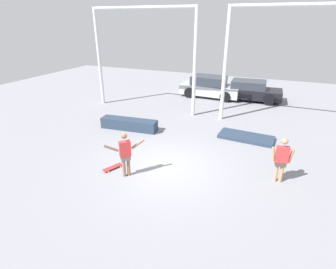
{
  "coord_description": "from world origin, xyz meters",
  "views": [
    {
      "loc": [
        3.36,
        -7.74,
        5.02
      ],
      "look_at": [
        -0.4,
        1.24,
        0.74
      ],
      "focal_mm": 28.0,
      "sensor_mm": 36.0,
      "label": 1
    }
  ],
  "objects_px": {
    "skateboarder": "(125,152)",
    "parked_car_black": "(250,91)",
    "skateboard": "(113,167)",
    "manual_pad": "(246,137)",
    "grind_box": "(129,124)",
    "bystander": "(282,158)",
    "parked_car_silver": "(210,87)"
  },
  "relations": [
    {
      "from": "skateboard",
      "to": "bystander",
      "type": "height_order",
      "value": "bystander"
    },
    {
      "from": "grind_box",
      "to": "parked_car_black",
      "type": "distance_m",
      "value": 9.06
    },
    {
      "from": "manual_pad",
      "to": "parked_car_black",
      "type": "distance_m",
      "value": 6.63
    },
    {
      "from": "skateboarder",
      "to": "manual_pad",
      "type": "distance_m",
      "value": 5.97
    },
    {
      "from": "skateboarder",
      "to": "parked_car_silver",
      "type": "distance_m",
      "value": 11.17
    },
    {
      "from": "skateboarder",
      "to": "skateboard",
      "type": "xyz_separation_m",
      "value": [
        -0.71,
        0.19,
        -0.85
      ]
    },
    {
      "from": "skateboard",
      "to": "manual_pad",
      "type": "height_order",
      "value": "manual_pad"
    },
    {
      "from": "manual_pad",
      "to": "parked_car_black",
      "type": "bearing_deg",
      "value": 95.95
    },
    {
      "from": "skateboard",
      "to": "grind_box",
      "type": "height_order",
      "value": "grind_box"
    },
    {
      "from": "parked_car_silver",
      "to": "bystander",
      "type": "xyz_separation_m",
      "value": [
        4.8,
        -9.52,
        0.19
      ]
    },
    {
      "from": "parked_car_black",
      "to": "bystander",
      "type": "distance_m",
      "value": 9.96
    },
    {
      "from": "manual_pad",
      "to": "parked_car_silver",
      "type": "relative_size",
      "value": 0.59
    },
    {
      "from": "skateboarder",
      "to": "grind_box",
      "type": "distance_m",
      "value": 4.32
    },
    {
      "from": "skateboarder",
      "to": "manual_pad",
      "type": "xyz_separation_m",
      "value": [
        3.44,
        4.81,
        -0.84
      ]
    },
    {
      "from": "manual_pad",
      "to": "bystander",
      "type": "distance_m",
      "value": 3.56
    },
    {
      "from": "grind_box",
      "to": "skateboard",
      "type": "bearing_deg",
      "value": -68.7
    },
    {
      "from": "grind_box",
      "to": "bystander",
      "type": "xyz_separation_m",
      "value": [
        6.97,
        -2.08,
        0.62
      ]
    },
    {
      "from": "skateboarder",
      "to": "parked_car_silver",
      "type": "bearing_deg",
      "value": 45.86
    },
    {
      "from": "grind_box",
      "to": "parked_car_black",
      "type": "relative_size",
      "value": 0.7
    },
    {
      "from": "grind_box",
      "to": "manual_pad",
      "type": "height_order",
      "value": "grind_box"
    },
    {
      "from": "grind_box",
      "to": "parked_car_black",
      "type": "height_order",
      "value": "parked_car_black"
    },
    {
      "from": "skateboarder",
      "to": "manual_pad",
      "type": "height_order",
      "value": "skateboarder"
    },
    {
      "from": "manual_pad",
      "to": "bystander",
      "type": "height_order",
      "value": "bystander"
    },
    {
      "from": "manual_pad",
      "to": "parked_car_silver",
      "type": "xyz_separation_m",
      "value": [
        -3.36,
        6.36,
        0.62
      ]
    },
    {
      "from": "skateboarder",
      "to": "bystander",
      "type": "xyz_separation_m",
      "value": [
        4.88,
        1.65,
        -0.03
      ]
    },
    {
      "from": "grind_box",
      "to": "manual_pad",
      "type": "xyz_separation_m",
      "value": [
        5.53,
        1.08,
        -0.19
      ]
    },
    {
      "from": "skateboarder",
      "to": "skateboard",
      "type": "height_order",
      "value": "skateboarder"
    },
    {
      "from": "skateboard",
      "to": "manual_pad",
      "type": "xyz_separation_m",
      "value": [
        4.15,
        4.62,
        0.01
      ]
    },
    {
      "from": "parked_car_black",
      "to": "skateboard",
      "type": "bearing_deg",
      "value": -109.6
    },
    {
      "from": "grind_box",
      "to": "bystander",
      "type": "bearing_deg",
      "value": -16.59
    },
    {
      "from": "skateboarder",
      "to": "parked_car_black",
      "type": "height_order",
      "value": "skateboarder"
    },
    {
      "from": "grind_box",
      "to": "parked_car_silver",
      "type": "bearing_deg",
      "value": 73.71
    }
  ]
}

